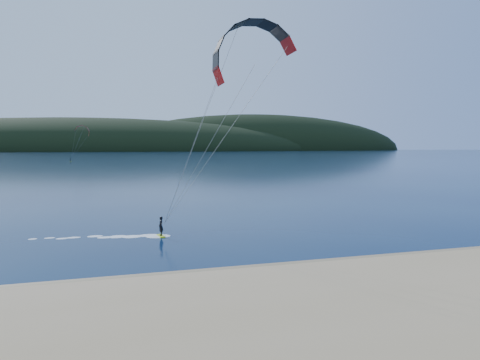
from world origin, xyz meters
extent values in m
plane|color=#07163A|center=(0.00, 0.00, 0.00)|extent=(1800.00, 1800.00, 0.00)
cube|color=olive|center=(0.00, 4.50, 0.05)|extent=(220.00, 2.50, 0.10)
ellipsoid|color=black|center=(-50.00, 720.00, 0.00)|extent=(840.00, 280.00, 110.00)
ellipsoid|color=black|center=(260.00, 760.00, 0.00)|extent=(600.00, 240.00, 140.00)
cube|color=#D2F01C|center=(-2.77, 15.93, 0.05)|extent=(0.62, 1.33, 0.07)
imported|color=black|center=(-2.77, 15.93, 0.86)|extent=(0.47, 0.63, 1.57)
cylinder|color=gray|center=(0.69, 13.57, 7.28)|extent=(0.02, 0.02, 14.46)
cube|color=#D2F01C|center=(-30.13, 202.00, 0.05)|extent=(0.90, 1.32, 0.07)
imported|color=black|center=(-30.13, 202.00, 0.85)|extent=(0.86, 0.94, 1.56)
cylinder|color=gray|center=(-26.90, 198.76, 7.65)|extent=(0.02, 0.02, 15.50)
camera|label=1|loc=(-5.72, -18.19, 7.36)|focal=31.12mm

